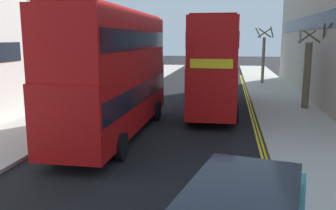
% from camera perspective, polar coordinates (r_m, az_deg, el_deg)
% --- Properties ---
extents(sidewalk_right, '(4.00, 80.00, 0.14)m').
position_cam_1_polar(sidewalk_right, '(19.79, 20.01, -2.85)').
color(sidewalk_right, '#ADA89E').
rests_on(sidewalk_right, ground).
extents(sidewalk_left, '(4.00, 80.00, 0.14)m').
position_cam_1_polar(sidewalk_left, '(21.62, -16.25, -1.53)').
color(sidewalk_left, '#ADA89E').
rests_on(sidewalk_left, ground).
extents(kerb_line_outer, '(0.10, 56.00, 0.01)m').
position_cam_1_polar(kerb_line_outer, '(17.60, 14.37, -4.38)').
color(kerb_line_outer, yellow).
rests_on(kerb_line_outer, ground).
extents(kerb_line_inner, '(0.10, 56.00, 0.01)m').
position_cam_1_polar(kerb_line_inner, '(17.59, 13.84, -4.37)').
color(kerb_line_inner, yellow).
rests_on(kerb_line_inner, ground).
extents(double_decker_bus_away, '(2.82, 10.82, 5.64)m').
position_cam_1_polar(double_decker_bus_away, '(16.44, -8.47, 5.52)').
color(double_decker_bus_away, '#B20F0F').
rests_on(double_decker_bus_away, ground).
extents(double_decker_bus_oncoming, '(2.89, 10.84, 5.64)m').
position_cam_1_polar(double_decker_bus_oncoming, '(22.22, 7.49, 6.83)').
color(double_decker_bus_oncoming, '#B20F0F').
rests_on(double_decker_bus_oncoming, ground).
extents(street_tree_near, '(1.68, 1.63, 5.22)m').
position_cam_1_polar(street_tree_near, '(23.80, 21.39, 4.97)').
color(street_tree_near, '#6B6047').
rests_on(street_tree_near, sidewalk_right).
extents(street_tree_mid, '(1.79, 1.56, 5.43)m').
position_cam_1_polar(street_tree_mid, '(36.06, 15.03, 7.72)').
color(street_tree_mid, '#6B6047').
rests_on(street_tree_mid, sidewalk_right).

